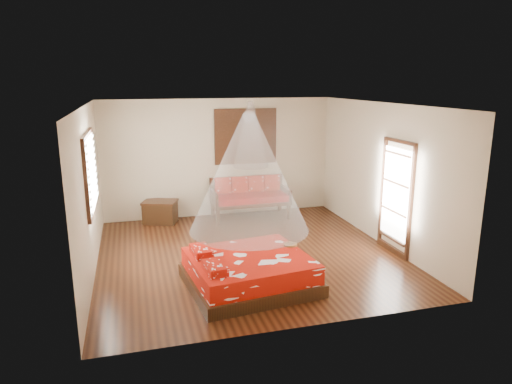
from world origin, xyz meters
TOP-DOWN VIEW (x-y plane):
  - room at (0.00, 0.00)m, footprint 5.54×5.54m
  - bed at (-0.34, -1.34)m, footprint 2.10×1.95m
  - daybed at (0.65, 2.38)m, footprint 1.83×0.81m
  - storage_chest at (-1.47, 2.45)m, footprint 0.89×0.77m
  - shutter_panel at (0.65, 2.72)m, footprint 1.52×0.06m
  - window_left at (-2.71, 0.20)m, footprint 0.10×1.74m
  - glazed_door at (2.72, -0.60)m, footprint 0.08×1.02m
  - wine_tray at (0.47, -1.04)m, footprint 0.23×0.23m
  - mosquito_net_main at (-0.32, -1.34)m, footprint 1.85×1.85m
  - mosquito_net_daybed at (0.65, 2.25)m, footprint 0.83×0.83m

SIDE VIEW (x-z plane):
  - bed at x=-0.34m, z-range -0.06..0.56m
  - storage_chest at x=-1.47m, z-range 0.00..0.52m
  - daybed at x=0.65m, z-range 0.04..1.00m
  - wine_tray at x=0.47m, z-range 0.45..0.64m
  - glazed_door at x=2.72m, z-range -0.01..2.15m
  - room at x=0.00m, z-range -0.02..2.82m
  - window_left at x=-2.71m, z-range 1.03..2.37m
  - mosquito_net_main at x=-0.32m, z-range 0.95..2.75m
  - shutter_panel at x=0.65m, z-range 1.24..2.56m
  - mosquito_net_daybed at x=0.65m, z-range 1.25..2.75m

